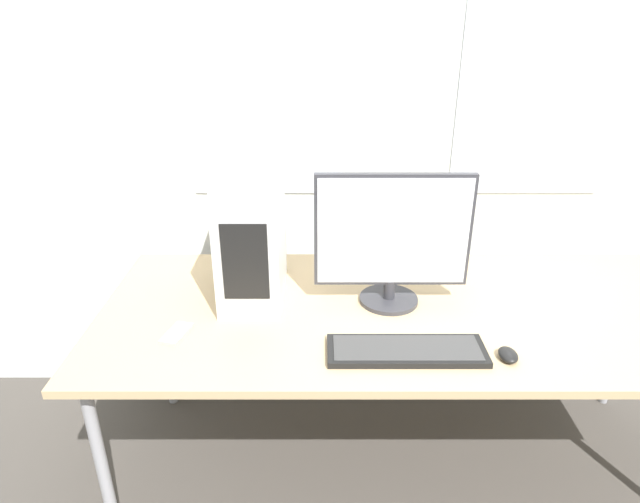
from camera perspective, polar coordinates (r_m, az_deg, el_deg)
The scene contains 7 objects.
wall_back at distance 2.32m, azimuth 8.35°, elevation 14.78°, with size 8.00×0.07×2.70m.
desk at distance 1.99m, azimuth 9.52°, elevation -6.98°, with size 2.24×0.92×0.75m.
pc_tower at distance 1.96m, azimuth -7.35°, elevation 1.41°, with size 0.22×0.41×0.45m.
monitor_main at distance 1.89m, azimuth 7.61°, elevation 1.39°, with size 0.55×0.21×0.49m.
keyboard at distance 1.72m, azimuth 9.10°, elevation -10.37°, with size 0.50×0.16×0.02m.
mouse at distance 1.77m, azimuth 19.33°, elevation -10.33°, with size 0.06×0.08×0.03m.
cell_phone at distance 1.86m, azimuth -15.14°, elevation -8.43°, with size 0.09×0.14×0.01m.
Camera 1 is at (-0.33, -1.21, 1.74)m, focal length 30.00 mm.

